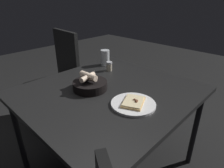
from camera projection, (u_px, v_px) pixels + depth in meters
name	position (u px, v px, depth m)	size (l,w,h in m)	color
ground	(109.00, 165.00, 1.60)	(8.00, 8.00, 0.00)	black
dining_table	(109.00, 97.00, 1.32)	(1.10, 1.02, 0.70)	black
pizza_plate	(133.00, 103.00, 1.11)	(0.26, 0.26, 0.04)	white
bread_basket	(90.00, 84.00, 1.29)	(0.23, 0.23, 0.12)	black
beer_glass	(105.00, 59.00, 1.72)	(0.08, 0.08, 0.14)	silver
pepper_shaker	(109.00, 67.00, 1.61)	(0.05, 0.05, 0.08)	#BFB299
chair_near	(59.00, 73.00, 2.02)	(0.47, 0.47, 0.96)	black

